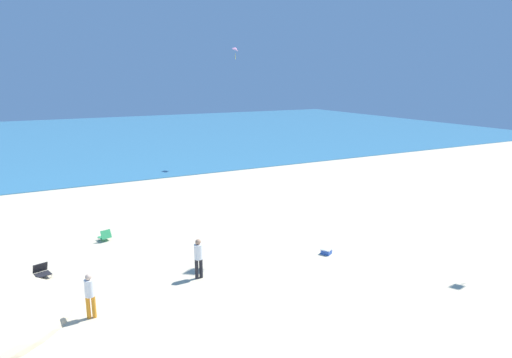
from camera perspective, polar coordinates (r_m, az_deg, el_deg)
ground_plane at (r=22.45m, az=-5.56°, el=-8.41°), size 120.00×120.00×0.00m
ocean_water at (r=66.10m, az=-20.96°, el=5.04°), size 120.00×60.00×0.05m
beach_chair_mid_beach at (r=24.07m, az=-18.76°, el=-6.89°), size 0.66×0.70×0.59m
beach_chair_far_right at (r=20.88m, az=-25.75°, el=-10.58°), size 0.72×0.75×0.59m
cooler_box at (r=21.50m, az=9.00°, el=-9.14°), size 0.55×0.57×0.25m
person_2 at (r=16.72m, az=-20.51°, el=-13.48°), size 0.39×0.39×1.63m
person_3 at (r=18.68m, az=-7.38°, el=-9.73°), size 0.34×0.34×1.70m
kite_pink at (r=41.91m, az=-2.61°, el=16.34°), size 0.60×0.72×1.14m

